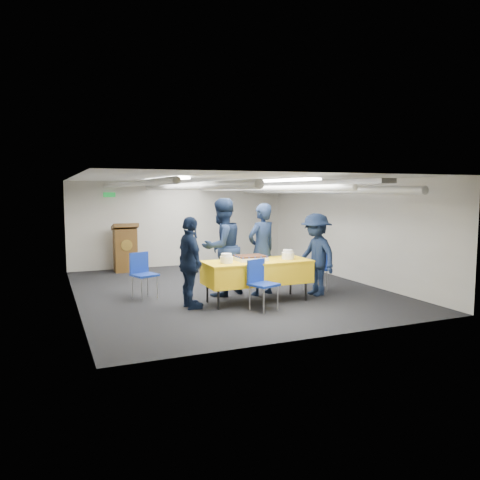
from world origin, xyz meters
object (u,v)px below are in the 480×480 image
at_px(serving_table, 257,272).
at_px(chair_left, 142,270).
at_px(chair_near, 260,279).
at_px(sheet_cake, 250,258).
at_px(sailor_a, 262,249).
at_px(podium, 125,248).
at_px(chair_right, 318,265).
at_px(sailor_c, 190,263).
at_px(sailor_b, 222,247).
at_px(sailor_d, 316,254).

relative_size(serving_table, chair_left, 2.28).
height_order(chair_near, chair_left, same).
bearing_deg(sheet_cake, sailor_a, 44.58).
relative_size(podium, chair_near, 1.44).
distance_m(chair_right, sailor_c, 2.89).
xyz_separation_m(sheet_cake, chair_near, (-0.09, -0.62, -0.29)).
distance_m(podium, chair_left, 3.10).
bearing_deg(serving_table, chair_right, 14.09).
relative_size(sheet_cake, chair_near, 0.64).
relative_size(chair_right, sailor_a, 0.48).
distance_m(sheet_cake, sailor_c, 1.18).
bearing_deg(sailor_c, podium, 3.44).
distance_m(chair_left, sailor_b, 1.60).
relative_size(chair_near, chair_right, 1.00).
distance_m(podium, sailor_c, 4.27).
relative_size(chair_near, sailor_a, 0.48).
distance_m(sailor_a, sailor_c, 1.69).
bearing_deg(serving_table, podium, 111.91).
distance_m(sheet_cake, sailor_a, 0.62).
distance_m(chair_right, sailor_d, 0.52).
height_order(chair_left, sailor_b, sailor_b).
xyz_separation_m(chair_right, sailor_b, (-1.99, 0.36, 0.42)).
bearing_deg(serving_table, sailor_b, 118.52).
relative_size(chair_near, sailor_b, 0.46).
height_order(serving_table, sailor_b, sailor_b).
xyz_separation_m(serving_table, sailor_a, (0.33, 0.50, 0.34)).
xyz_separation_m(chair_near, sailor_a, (0.53, 1.05, 0.37)).
height_order(podium, sailor_c, sailor_c).
bearing_deg(chair_right, podium, 130.42).
bearing_deg(sailor_b, sailor_a, 139.61).
distance_m(chair_near, chair_left, 2.41).
bearing_deg(sailor_c, chair_right, -84.73).
relative_size(serving_table, chair_near, 2.28).
height_order(sheet_cake, chair_near, chair_near).
height_order(chair_near, sailor_c, sailor_c).
distance_m(sailor_b, sailor_c, 1.15).
relative_size(sailor_a, sailor_d, 1.12).
bearing_deg(sailor_c, sailor_d, -91.44).
height_order(sheet_cake, podium, podium).
bearing_deg(sailor_a, podium, -78.31).
relative_size(sheet_cake, sailor_c, 0.35).
relative_size(chair_left, sailor_a, 0.48).
bearing_deg(chair_right, sailor_a, 175.14).
bearing_deg(sailor_a, sailor_c, 0.04).
relative_size(chair_right, chair_left, 1.00).
bearing_deg(sailor_a, chair_left, -33.45).
bearing_deg(serving_table, chair_left, 148.43).
relative_size(sheet_cake, chair_right, 0.64).
relative_size(serving_table, sailor_d, 1.23).
distance_m(podium, sailor_d, 5.18).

